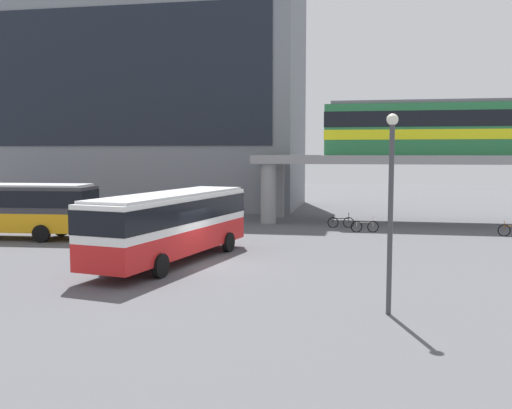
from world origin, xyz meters
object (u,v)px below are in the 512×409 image
at_px(station_building, 146,96).
at_px(bicycle_silver, 365,226).
at_px(bicycle_black, 341,222).
at_px(bus_secondary, 1,205).
at_px(bus_main, 172,220).
at_px(train, 478,127).

distance_m(station_building, bicycle_silver, 27.63).
bearing_deg(station_building, bicycle_black, -35.27).
bearing_deg(bicycle_silver, bus_secondary, -162.54).
relative_size(bus_secondary, bicycle_silver, 6.30).
height_order(station_building, bus_secondary, station_building).
xyz_separation_m(bus_secondary, bicycle_silver, (21.11, 6.64, -1.63)).
xyz_separation_m(station_building, bus_main, (11.85, -27.36, -8.45)).
relative_size(train, bus_secondary, 1.90).
distance_m(train, bicycle_black, 11.87).
bearing_deg(bus_secondary, station_building, 88.71).
distance_m(station_building, train, 30.14).
bearing_deg(bicycle_black, bus_main, -117.30).
bearing_deg(bus_main, bus_secondary, 156.64).
xyz_separation_m(station_building, train, (28.28, -9.79, -3.61)).
height_order(bus_secondary, bicycle_silver, bus_secondary).
distance_m(train, bus_secondary, 31.64).
relative_size(bus_secondary, bicycle_black, 6.29).
relative_size(station_building, train, 1.37).
xyz_separation_m(train, bus_main, (-16.43, -17.57, -4.84)).
bearing_deg(bicycle_silver, bicycle_black, 129.55).
bearing_deg(station_building, bus_main, -66.58).
bearing_deg(bus_secondary, train, 23.04).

